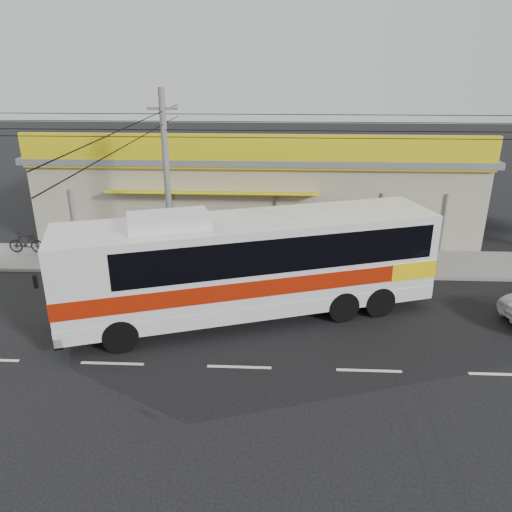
{
  "coord_description": "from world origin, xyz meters",
  "views": [
    {
      "loc": [
        1.16,
        -15.55,
        8.94
      ],
      "look_at": [
        0.31,
        2.0,
        1.93
      ],
      "focal_mm": 35.0,
      "sensor_mm": 36.0,
      "label": 1
    }
  ],
  "objects_px": {
    "motorbike_dark": "(26,242)",
    "utility_pole": "(163,124)",
    "motorbike_red": "(119,246)",
    "coach_bus": "(256,260)"
  },
  "relations": [
    {
      "from": "motorbike_red",
      "to": "utility_pole",
      "type": "bearing_deg",
      "value": -130.6
    },
    {
      "from": "coach_bus",
      "to": "utility_pole",
      "type": "height_order",
      "value": "utility_pole"
    },
    {
      "from": "coach_bus",
      "to": "motorbike_red",
      "type": "relative_size",
      "value": 6.8
    },
    {
      "from": "motorbike_red",
      "to": "utility_pole",
      "type": "xyz_separation_m",
      "value": [
        2.97,
        -1.92,
        5.84
      ]
    },
    {
      "from": "motorbike_red",
      "to": "utility_pole",
      "type": "distance_m",
      "value": 6.82
    },
    {
      "from": "coach_bus",
      "to": "motorbike_dark",
      "type": "distance_m",
      "value": 12.65
    },
    {
      "from": "motorbike_dark",
      "to": "utility_pole",
      "type": "xyz_separation_m",
      "value": [
        7.55,
        -2.16,
        5.84
      ]
    },
    {
      "from": "coach_bus",
      "to": "utility_pole",
      "type": "distance_m",
      "value": 6.59
    },
    {
      "from": "coach_bus",
      "to": "motorbike_red",
      "type": "xyz_separation_m",
      "value": [
        -6.75,
        5.17,
        -1.54
      ]
    },
    {
      "from": "coach_bus",
      "to": "motorbike_red",
      "type": "height_order",
      "value": "coach_bus"
    }
  ]
}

